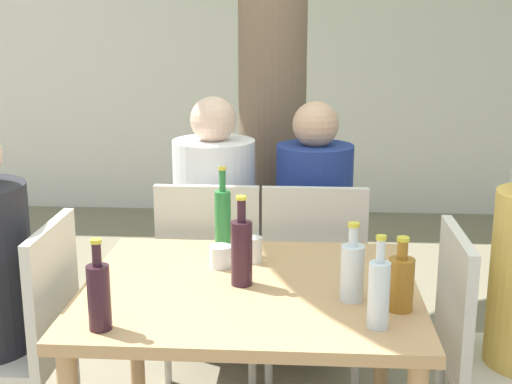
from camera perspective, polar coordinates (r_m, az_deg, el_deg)
cafe_building_wall at (r=5.76m, az=2.14°, el=12.13°), size 10.00×0.08×2.80m
dining_table_front at (r=2.47m, az=-0.46°, el=-9.35°), size 1.13×0.95×0.72m
patio_chair_0 at (r=2.69m, az=-18.00°, el=-10.59°), size 0.44×0.44×0.92m
patio_chair_1 at (r=2.58m, az=17.86°, el=-11.60°), size 0.44×0.44×0.92m
patio_chair_2 at (r=3.18m, az=-3.60°, el=-5.91°), size 0.44×0.44×0.92m
patio_chair_3 at (r=3.16m, az=4.61°, el=-6.09°), size 0.44×0.44×0.92m
person_seated_2 at (r=3.38m, az=-3.12°, el=-3.83°), size 0.37×0.59×1.26m
person_seated_3 at (r=3.37m, az=4.57°, el=-4.18°), size 0.34×0.57×1.24m
green_bottle_0 at (r=2.73m, az=-2.67°, el=-2.15°), size 0.06×0.06×0.33m
amber_bottle_1 at (r=2.26m, az=11.51°, el=-7.07°), size 0.08×0.08×0.24m
wine_bottle_2 at (r=2.40m, az=-1.16°, el=-4.71°), size 0.07×0.07×0.31m
water_bottle_3 at (r=2.12m, az=9.79°, el=-7.90°), size 0.06×0.06×0.28m
water_bottle_4 at (r=2.30m, az=7.71°, el=-6.25°), size 0.08×0.08×0.26m
wine_bottle_5 at (r=2.13m, az=-12.45°, el=-8.03°), size 0.07×0.07×0.28m
drinking_glass_0 at (r=2.63m, az=-0.21°, el=-4.63°), size 0.07×0.07×0.10m
drinking_glass_1 at (r=2.59m, az=-2.86°, el=-5.18°), size 0.08×0.08×0.08m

